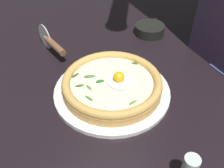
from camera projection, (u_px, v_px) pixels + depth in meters
name	position (u px, v px, depth m)	size (l,w,h in m)	color
ground_plane	(121.00, 92.00, 0.75)	(2.40, 2.40, 0.03)	black
pizza_plate	(112.00, 91.00, 0.73)	(0.33, 0.33, 0.01)	white
pizza	(112.00, 84.00, 0.71)	(0.28, 0.28, 0.06)	tan
side_bowl	(150.00, 29.00, 0.97)	(0.11, 0.11, 0.04)	black
pizza_cutter	(52.00, 43.00, 0.85)	(0.17, 0.04, 0.09)	silver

